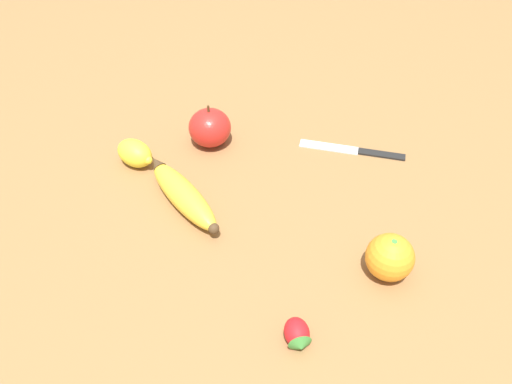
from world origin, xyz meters
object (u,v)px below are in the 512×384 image
Objects in this scene: banana at (183,194)px; orange at (390,257)px; paring_knife at (356,150)px; lemon at (135,153)px; apple at (210,128)px; strawberry at (297,335)px.

orange is at bearing -150.95° from banana.
paring_knife is (-0.25, -0.23, -0.02)m from banana.
lemon reaches higher than banana.
orange reaches higher than paring_knife.
apple is at bearing -48.24° from banana.
strawberry is at bearing 57.86° from orange.
strawberry is at bearing 127.18° from apple.
paring_knife is at bearing -166.79° from apple.
strawberry is at bearing 174.47° from paring_knife.
apple is at bearing -29.16° from orange.
banana is at bearing 96.99° from apple.
apple is (0.02, -0.17, 0.01)m from banana.
apple reaches higher than banana.
strawberry is at bearing 145.88° from lemon.
paring_knife is at bearing -70.51° from orange.
orange is at bearing 150.84° from apple.
orange is 1.26× the size of strawberry.
banana is at bearing 151.73° from lemon.
apple is 1.02× the size of lemon.
orange is at bearing 117.30° from strawberry.
orange is 0.83× the size of apple.
lemon is (0.37, -0.25, 0.01)m from strawberry.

